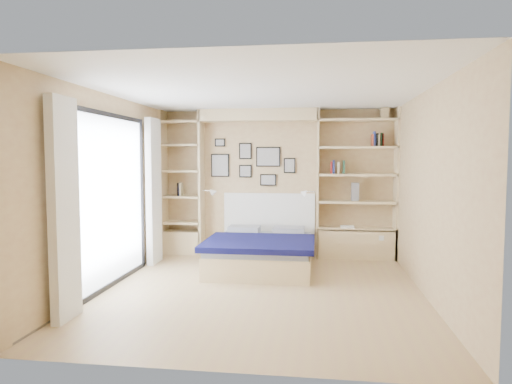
# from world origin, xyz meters

# --- Properties ---
(ground) EXTENTS (4.50, 4.50, 0.00)m
(ground) POSITION_xyz_m (0.00, 0.00, 0.00)
(ground) COLOR tan
(ground) RESTS_ON ground
(room_shell) EXTENTS (4.50, 4.50, 4.50)m
(room_shell) POSITION_xyz_m (-0.39, 1.52, 1.08)
(room_shell) COLOR tan
(room_shell) RESTS_ON ground
(bed) EXTENTS (1.58, 2.02, 1.07)m
(bed) POSITION_xyz_m (-0.13, 1.20, 0.26)
(bed) COLOR beige
(bed) RESTS_ON ground
(photo_gallery) EXTENTS (1.48, 0.02, 0.82)m
(photo_gallery) POSITION_xyz_m (-0.45, 2.22, 1.60)
(photo_gallery) COLOR black
(photo_gallery) RESTS_ON ground
(reading_lamps) EXTENTS (1.92, 0.12, 0.15)m
(reading_lamps) POSITION_xyz_m (-0.30, 2.00, 1.10)
(reading_lamps) COLOR silver
(reading_lamps) RESTS_ON ground
(shelf_decor) EXTENTS (3.59, 0.23, 2.03)m
(shelf_decor) POSITION_xyz_m (1.10, 2.07, 1.70)
(shelf_decor) COLOR #A51E1E
(shelf_decor) RESTS_ON ground
(deck) EXTENTS (3.20, 4.00, 0.05)m
(deck) POSITION_xyz_m (-3.60, 0.00, 0.00)
(deck) COLOR #6A5F4E
(deck) RESTS_ON ground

